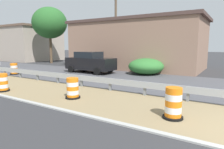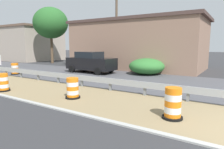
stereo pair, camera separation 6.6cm
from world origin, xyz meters
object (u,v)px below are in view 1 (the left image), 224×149
traffic_barrel_nearest (173,105)px  traffic_barrel_mid (3,83)px  traffic_barrel_far (14,69)px  utility_pole_near (116,26)px  traffic_barrel_close (73,89)px  car_mid_far_lane (90,62)px

traffic_barrel_nearest → traffic_barrel_mid: size_ratio=1.11×
traffic_barrel_far → utility_pole_near: (7.91, -5.57, 4.09)m
traffic_barrel_close → utility_pole_near: size_ratio=0.11×
traffic_barrel_close → utility_pole_near: utility_pole_near is taller
traffic_barrel_mid → traffic_barrel_far: size_ratio=1.01×
traffic_barrel_nearest → traffic_barrel_far: 15.00m
traffic_barrel_mid → traffic_barrel_far: bearing=53.3°
traffic_barrel_close → traffic_barrel_nearest: bearing=-91.8°
traffic_barrel_mid → car_mid_far_lane: car_mid_far_lane is taller
traffic_barrel_nearest → utility_pole_near: bearing=38.8°
traffic_barrel_close → traffic_barrel_mid: (-0.96, 4.28, -0.00)m
traffic_barrel_nearest → car_mid_far_lane: car_mid_far_lane is taller
traffic_barrel_far → car_mid_far_lane: car_mid_far_lane is taller
traffic_barrel_close → utility_pole_near: (11.10, 4.26, 4.09)m
car_mid_far_lane → utility_pole_near: utility_pole_near is taller
utility_pole_near → traffic_barrel_far: bearing=144.9°
traffic_barrel_close → car_mid_far_lane: size_ratio=0.21×
traffic_barrel_far → traffic_barrel_nearest: bearing=-102.8°
traffic_barrel_nearest → utility_pole_near: (11.25, 9.05, 4.04)m
traffic_barrel_nearest → car_mid_far_lane: 12.47m
traffic_barrel_nearest → traffic_barrel_mid: bearing=95.1°
utility_pole_near → traffic_barrel_close: bearing=-159.0°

